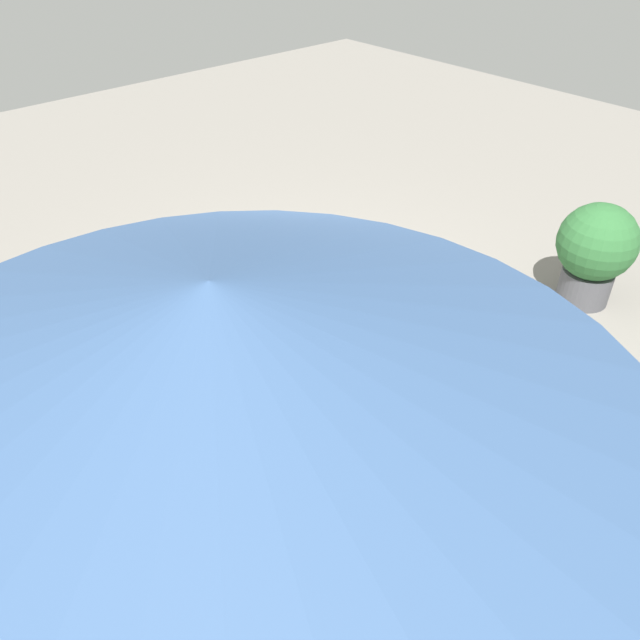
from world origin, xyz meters
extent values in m
plane|color=gray|center=(0.00, 0.00, 0.00)|extent=(16.00, 16.00, 0.00)
cylinder|color=#4C726B|center=(0.00, 0.00, 0.18)|extent=(2.17, 2.17, 0.36)
cylinder|color=black|center=(0.00, 0.00, 0.36)|extent=(2.25, 2.25, 0.02)
cylinder|color=beige|center=(0.00, 0.00, 0.43)|extent=(2.24, 2.24, 0.12)
ellipsoid|color=silver|center=(-0.12, 0.84, 0.58)|extent=(0.55, 0.32, 0.18)
ellipsoid|color=beige|center=(-0.54, 0.54, 0.60)|extent=(0.43, 0.32, 0.21)
ellipsoid|color=beige|center=(-0.83, 0.12, 0.58)|extent=(0.50, 0.30, 0.19)
ellipsoid|color=beige|center=(-0.75, -0.40, 0.59)|extent=(0.45, 0.38, 0.20)
cylinder|color=#B7B7BC|center=(-0.82, 2.00, 0.21)|extent=(0.04, 0.04, 0.42)
cylinder|color=#B7B7BC|center=(-0.46, 2.25, 0.21)|extent=(0.04, 0.04, 0.42)
cylinder|color=#B7B7BC|center=(-0.58, 1.66, 0.21)|extent=(0.04, 0.04, 0.42)
cylinder|color=#B7B7BC|center=(-0.22, 1.91, 0.21)|extent=(0.04, 0.04, 0.42)
cube|color=silver|center=(-0.52, 1.95, 0.45)|extent=(0.71, 0.71, 0.06)
cube|color=#B7B7BC|center=(-0.39, 1.77, 0.73)|extent=(0.46, 0.35, 0.50)
cylinder|color=#99999E|center=(2.18, 2.07, 1.29)|extent=(0.05, 0.05, 2.57)
cone|color=#385684|center=(2.18, 2.07, 2.40)|extent=(2.24, 2.24, 0.39)
cylinder|color=#4C4C51|center=(-2.29, 1.08, 0.16)|extent=(0.46, 0.46, 0.31)
sphere|color=#2D6633|center=(-2.29, 1.08, 0.61)|extent=(0.69, 0.69, 0.69)
cylinder|color=#333338|center=(2.03, 0.68, 0.20)|extent=(0.45, 0.45, 0.40)
camera|label=1|loc=(2.74, 3.05, 3.30)|focal=35.28mm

